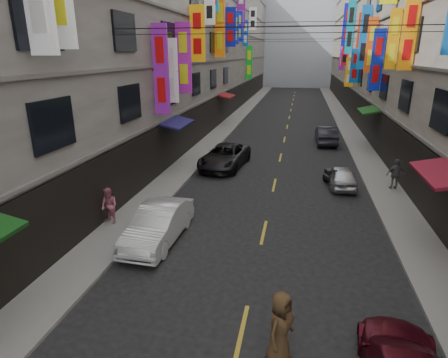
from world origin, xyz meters
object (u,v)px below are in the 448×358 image
at_px(car_left_mid, 158,224).
at_px(car_left_far, 225,156).
at_px(car_right_far, 326,135).
at_px(pedestrian_crossing, 280,327).
at_px(pedestrian_lfar, 109,206).
at_px(car_right_mid, 341,176).
at_px(scooter_far_right, 330,178).
at_px(pedestrian_rfar, 396,174).

relative_size(car_left_mid, car_left_far, 0.84).
relative_size(car_right_far, pedestrian_crossing, 2.38).
bearing_deg(pedestrian_crossing, car_left_far, 41.09).
bearing_deg(pedestrian_lfar, car_left_mid, 3.31).
relative_size(car_right_mid, pedestrian_lfar, 2.19).
bearing_deg(scooter_far_right, pedestrian_rfar, 156.03).
height_order(car_right_mid, pedestrian_crossing, pedestrian_crossing).
relative_size(car_left_mid, pedestrian_crossing, 2.37).
distance_m(car_left_mid, pedestrian_lfar, 2.71).
xyz_separation_m(pedestrian_lfar, pedestrian_rfar, (12.93, 6.98, 0.04)).
bearing_deg(pedestrian_lfar, pedestrian_crossing, -15.85).
height_order(car_left_far, pedestrian_crossing, pedestrian_crossing).
relative_size(scooter_far_right, pedestrian_lfar, 1.09).
bearing_deg(pedestrian_crossing, pedestrian_rfar, 2.83).
relative_size(pedestrian_lfar, pedestrian_crossing, 0.85).
distance_m(car_right_mid, car_right_far, 10.58).
height_order(pedestrian_lfar, pedestrian_crossing, pedestrian_crossing).
bearing_deg(car_left_mid, scooter_far_right, 50.68).
distance_m(car_right_far, pedestrian_lfar, 20.37).
bearing_deg(pedestrian_crossing, scooter_far_right, 16.47).
relative_size(car_left_mid, pedestrian_rfar, 2.65).
bearing_deg(car_right_mid, pedestrian_lfar, 31.26).
xyz_separation_m(car_left_mid, pedestrian_lfar, (-2.54, 0.91, 0.19)).
xyz_separation_m(car_left_mid, car_right_mid, (7.63, 8.11, -0.14)).
xyz_separation_m(scooter_far_right, pedestrian_crossing, (-2.03, -13.28, 0.49)).
relative_size(car_right_mid, pedestrian_crossing, 1.87).
relative_size(car_right_far, pedestrian_rfar, 2.66).
bearing_deg(pedestrian_lfar, pedestrian_rfar, 51.26).
distance_m(scooter_far_right, pedestrian_rfar, 3.38).
distance_m(car_left_mid, car_right_mid, 11.13).
bearing_deg(car_left_far, pedestrian_rfar, -8.67).
relative_size(car_right_mid, pedestrian_rfar, 2.08).
distance_m(pedestrian_rfar, pedestrian_crossing, 14.11).
bearing_deg(car_left_mid, car_right_far, 70.04).
height_order(pedestrian_lfar, pedestrian_rfar, pedestrian_rfar).
height_order(car_left_mid, pedestrian_crossing, pedestrian_crossing).
relative_size(car_left_far, car_right_far, 1.18).
relative_size(scooter_far_right, car_left_far, 0.33).
bearing_deg(car_left_far, car_right_mid, -12.37).
height_order(car_left_mid, pedestrian_rfar, pedestrian_rfar).
bearing_deg(car_right_mid, car_right_far, -92.81).
height_order(car_left_far, pedestrian_rfar, pedestrian_rfar).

